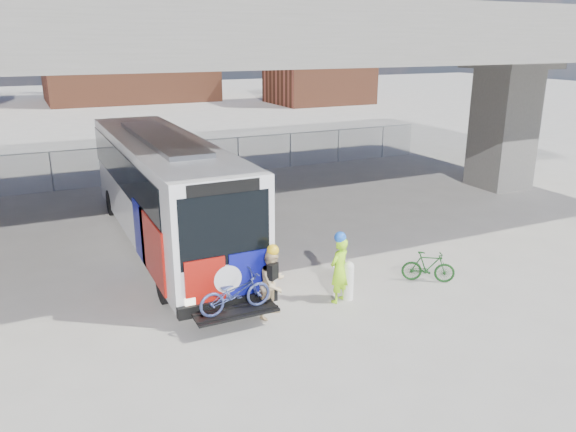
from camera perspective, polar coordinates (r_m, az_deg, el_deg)
ground at (r=17.43m, az=-3.29°, el=-4.83°), size 160.00×160.00×0.00m
bus at (r=18.89m, az=-12.48°, el=3.28°), size 2.67×12.93×3.69m
overpass at (r=19.89m, az=-8.25°, el=17.13°), size 40.00×16.00×7.95m
chainlink_fence at (r=28.10m, az=-12.80°, el=6.41°), size 30.00×0.06×30.00m
brick_buildings at (r=63.60m, az=-19.76°, el=15.41°), size 54.00×22.00×12.00m
bollard at (r=14.97m, az=6.16°, el=-6.40°), size 0.28×0.28×1.07m
cyclist_hivis at (r=14.68m, az=5.23°, el=-5.31°), size 0.76×0.65×1.94m
cyclist_tan at (r=13.89m, az=-1.52°, el=-6.79°), size 1.06×1.00×1.90m
bike_parked at (r=16.47m, az=14.07°, el=-5.03°), size 1.46×1.20×0.89m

